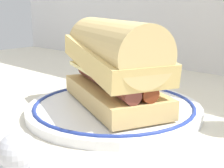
# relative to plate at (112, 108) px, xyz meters

# --- Properties ---
(ground_plane) EXTENTS (1.50, 1.50, 0.00)m
(ground_plane) POSITION_rel_plate_xyz_m (0.01, 0.00, -0.01)
(ground_plane) COLOR beige
(plate) EXTENTS (0.26, 0.26, 0.01)m
(plate) POSITION_rel_plate_xyz_m (0.00, 0.00, 0.00)
(plate) COLOR white
(plate) RESTS_ON ground_plane
(sausage_sandwich) EXTENTS (0.22, 0.17, 0.12)m
(sausage_sandwich) POSITION_rel_plate_xyz_m (-0.00, -0.00, 0.07)
(sausage_sandwich) COLOR tan
(sausage_sandwich) RESTS_ON plate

